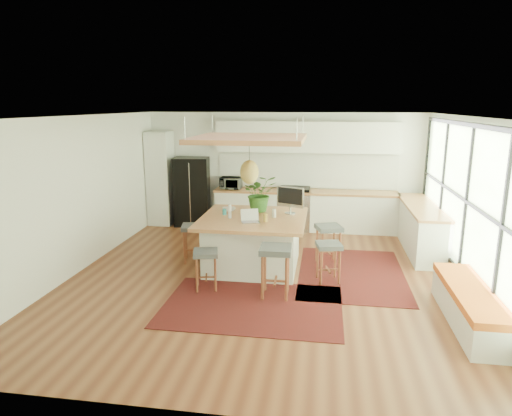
% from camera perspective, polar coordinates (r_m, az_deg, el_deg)
% --- Properties ---
extents(floor, '(7.00, 7.00, 0.00)m').
position_cam_1_polar(floor, '(7.76, 0.91, -8.82)').
color(floor, '#5F2D1B').
rests_on(floor, ground).
extents(ceiling, '(7.00, 7.00, 0.00)m').
position_cam_1_polar(ceiling, '(7.20, 0.99, 11.53)').
color(ceiling, white).
rests_on(ceiling, ground).
extents(wall_back, '(6.50, 0.00, 6.50)m').
position_cam_1_polar(wall_back, '(10.79, 3.48, 4.82)').
color(wall_back, white).
rests_on(wall_back, ground).
extents(wall_front, '(6.50, 0.00, 6.50)m').
position_cam_1_polar(wall_front, '(4.07, -5.85, -9.30)').
color(wall_front, white).
rests_on(wall_front, ground).
extents(wall_left, '(0.00, 7.00, 7.00)m').
position_cam_1_polar(wall_left, '(8.43, -21.50, 1.61)').
color(wall_left, white).
rests_on(wall_left, ground).
extents(wall_right, '(0.00, 7.00, 7.00)m').
position_cam_1_polar(wall_right, '(7.65, 25.85, 0.10)').
color(wall_right, white).
rests_on(wall_right, ground).
extents(window_wall, '(0.10, 6.20, 2.60)m').
position_cam_1_polar(window_wall, '(7.63, 25.67, 0.47)').
color(window_wall, black).
rests_on(window_wall, wall_right).
extents(pantry, '(0.55, 0.60, 2.25)m').
position_cam_1_polar(pantry, '(11.18, -11.96, 3.68)').
color(pantry, white).
rests_on(pantry, floor).
extents(back_counter_base, '(4.20, 0.60, 0.88)m').
position_cam_1_polar(back_counter_base, '(10.61, 6.21, -0.38)').
color(back_counter_base, white).
rests_on(back_counter_base, floor).
extents(back_counter_top, '(4.24, 0.64, 0.05)m').
position_cam_1_polar(back_counter_top, '(10.52, 6.27, 2.06)').
color(back_counter_top, '#A8643B').
rests_on(back_counter_top, back_counter_base).
extents(backsplash, '(4.20, 0.02, 0.80)m').
position_cam_1_polar(backsplash, '(10.74, 6.40, 4.72)').
color(backsplash, white).
rests_on(backsplash, wall_back).
extents(upper_cabinets, '(4.20, 0.34, 0.70)m').
position_cam_1_polar(upper_cabinets, '(10.49, 6.48, 8.92)').
color(upper_cabinets, white).
rests_on(upper_cabinets, wall_back).
extents(range, '(0.76, 0.62, 1.00)m').
position_cam_1_polar(range, '(10.61, 4.87, -0.01)').
color(range, '#A5A5AA').
rests_on(range, floor).
extents(right_counter_base, '(0.60, 2.50, 0.88)m').
position_cam_1_polar(right_counter_base, '(9.66, 20.13, -2.46)').
color(right_counter_base, white).
rests_on(right_counter_base, floor).
extents(right_counter_top, '(0.64, 2.54, 0.05)m').
position_cam_1_polar(right_counter_top, '(9.55, 20.34, 0.20)').
color(right_counter_top, '#A8643B').
rests_on(right_counter_top, right_counter_base).
extents(window_bench, '(0.52, 2.00, 0.50)m').
position_cam_1_polar(window_bench, '(6.79, 25.37, -11.17)').
color(window_bench, white).
rests_on(window_bench, floor).
extents(ceiling_panel, '(1.86, 1.86, 0.80)m').
position_cam_1_polar(ceiling_panel, '(7.69, -0.86, 6.77)').
color(ceiling_panel, '#A8643B').
rests_on(ceiling_panel, ceiling).
extents(rug_near, '(2.60, 1.80, 0.01)m').
position_cam_1_polar(rug_near, '(6.75, -0.46, -12.26)').
color(rug_near, black).
rests_on(rug_near, floor).
extents(rug_right, '(1.80, 2.60, 0.01)m').
position_cam_1_polar(rug_right, '(8.12, 11.97, -8.07)').
color(rug_right, black).
rests_on(rug_right, floor).
extents(fridge, '(0.89, 0.74, 1.65)m').
position_cam_1_polar(fridge, '(10.98, -8.10, 2.61)').
color(fridge, black).
rests_on(fridge, floor).
extents(island, '(1.85, 1.85, 0.93)m').
position_cam_1_polar(island, '(8.12, -0.34, -4.34)').
color(island, '#A8643B').
rests_on(island, floor).
extents(stool_near_left, '(0.46, 0.46, 0.64)m').
position_cam_1_polar(stool_near_left, '(7.23, -6.35, -7.56)').
color(stool_near_left, '#404347').
rests_on(stool_near_left, floor).
extents(stool_near_right, '(0.48, 0.48, 0.79)m').
position_cam_1_polar(stool_near_right, '(6.95, 2.47, -8.37)').
color(stool_near_right, '#404347').
rests_on(stool_near_right, floor).
extents(stool_right_front, '(0.47, 0.47, 0.67)m').
position_cam_1_polar(stool_right_front, '(7.58, 9.15, -6.66)').
color(stool_right_front, '#404347').
rests_on(stool_right_front, floor).
extents(stool_right_back, '(0.55, 0.55, 0.73)m').
position_cam_1_polar(stool_right_back, '(8.41, 9.12, -4.68)').
color(stool_right_back, '#404347').
rests_on(stool_right_back, floor).
extents(stool_left_side, '(0.49, 0.49, 0.70)m').
position_cam_1_polar(stool_left_side, '(8.50, -7.89, -4.43)').
color(stool_left_side, '#404347').
rests_on(stool_left_side, floor).
extents(laptop, '(0.39, 0.40, 0.23)m').
position_cam_1_polar(laptop, '(7.61, -0.71, -0.95)').
color(laptop, '#A5A5AA').
rests_on(laptop, island).
extents(monitor, '(0.58, 0.39, 0.51)m').
position_cam_1_polar(monitor, '(8.21, 4.36, 1.05)').
color(monitor, '#A5A5AA').
rests_on(monitor, island).
extents(microwave, '(0.50, 0.29, 0.33)m').
position_cam_1_polar(microwave, '(10.68, -3.18, 3.34)').
color(microwave, '#A5A5AA').
rests_on(microwave, back_counter_top).
extents(island_plant, '(0.81, 0.85, 0.53)m').
position_cam_1_polar(island_plant, '(8.38, 0.50, 1.39)').
color(island_plant, '#1E4C19').
rests_on(island_plant, island).
extents(island_bowl, '(0.32, 0.32, 0.06)m').
position_cam_1_polar(island_bowl, '(8.46, -3.43, -0.16)').
color(island_bowl, beige).
rests_on(island_bowl, island).
extents(island_bottle_0, '(0.07, 0.07, 0.19)m').
position_cam_1_polar(island_bottle_0, '(8.16, -4.05, -0.20)').
color(island_bottle_0, '#32BBC9').
rests_on(island_bottle_0, island).
extents(island_bottle_1, '(0.07, 0.07, 0.19)m').
position_cam_1_polar(island_bottle_1, '(7.89, -3.39, -0.65)').
color(island_bottle_1, silver).
rests_on(island_bottle_1, island).
extents(island_bottle_2, '(0.07, 0.07, 0.19)m').
position_cam_1_polar(island_bottle_2, '(7.64, 1.15, -1.09)').
color(island_bottle_2, olive).
rests_on(island_bottle_2, island).
extents(island_bottle_3, '(0.07, 0.07, 0.19)m').
position_cam_1_polar(island_bottle_3, '(7.97, 2.19, -0.50)').
color(island_bottle_3, beige).
rests_on(island_bottle_3, island).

